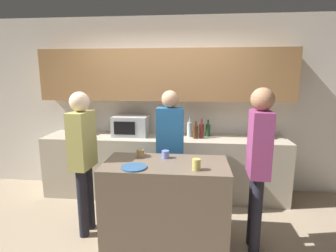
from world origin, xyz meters
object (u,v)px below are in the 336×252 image
object	(u,v)px
microwave	(131,126)
cup_1	(140,153)
bottle_2	(202,131)
bottle_1	(195,132)
cup_0	(196,164)
toaster	(81,128)
person_center	(170,143)
person_right	(259,157)
bottle_3	(208,130)
person_left	(83,152)
plate_on_island	(134,167)
bottle_0	(190,129)
potted_plant	(268,125)
cup_2	(165,154)

from	to	relation	value
microwave	cup_1	xyz separation A→B (m)	(0.36, -1.04, -0.11)
bottle_2	cup_1	distance (m)	1.20
bottle_1	cup_0	bearing A→B (deg)	-89.79
microwave	toaster	distance (m)	0.80
person_center	person_right	xyz separation A→B (m)	(0.95, -0.64, 0.05)
bottle_3	person_left	size ratio (longest dim) A/B	0.15
bottle_3	plate_on_island	size ratio (longest dim) A/B	0.97
microwave	person_left	xyz separation A→B (m)	(-0.28, -1.13, -0.08)
bottle_1	cup_1	xyz separation A→B (m)	(-0.62, -0.94, -0.06)
bottle_2	plate_on_island	xyz separation A→B (m)	(-0.71, -1.32, -0.11)
bottle_3	cup_1	xyz separation A→B (m)	(-0.81, -1.09, -0.06)
bottle_2	cup_1	world-z (taller)	bottle_2
toaster	cup_1	world-z (taller)	toaster
bottle_0	bottle_2	bearing A→B (deg)	-20.49
bottle_3	person_left	bearing A→B (deg)	-140.69
person_left	person_center	size ratio (longest dim) A/B	1.01
cup_1	bottle_0	bearing A→B (deg)	62.66
potted_plant	bottle_3	distance (m)	0.86
cup_0	toaster	bearing A→B (deg)	142.16
bottle_2	person_left	size ratio (longest dim) A/B	0.17
potted_plant	bottle_1	world-z (taller)	potted_plant
bottle_1	person_left	distance (m)	1.63
bottle_0	cup_1	size ratio (longest dim) A/B	3.42
microwave	bottle_1	bearing A→B (deg)	-5.55
bottle_2	cup_1	size ratio (longest dim) A/B	3.26
cup_0	cup_1	bearing A→B (deg)	150.85
bottle_0	cup_0	size ratio (longest dim) A/B	2.67
potted_plant	cup_1	world-z (taller)	potted_plant
cup_1	person_center	xyz separation A→B (m)	(0.30, 0.42, 0.02)
bottle_2	plate_on_island	distance (m)	1.50
person_right	person_center	bearing A→B (deg)	59.02
bottle_0	cup_2	size ratio (longest dim) A/B	3.52
bottle_3	person_center	world-z (taller)	person_center
bottle_0	cup_0	xyz separation A→B (m)	(0.09, -1.38, -0.06)
plate_on_island	person_right	size ratio (longest dim) A/B	0.15
plate_on_island	cup_1	size ratio (longest dim) A/B	2.93
bottle_2	cup_2	xyz separation A→B (m)	(-0.43, -0.98, -0.07)
potted_plant	bottle_1	distance (m)	1.05
microwave	bottle_1	distance (m)	0.99
person_center	person_right	world-z (taller)	person_right
person_right	toaster	bearing A→B (deg)	65.40
bottle_1	person_left	bearing A→B (deg)	-140.44
bottle_1	person_center	size ratio (longest dim) A/B	0.16
potted_plant	cup_0	distance (m)	1.74
bottle_1	microwave	bearing A→B (deg)	174.45
cup_0	person_right	world-z (taller)	person_right
toaster	cup_0	distance (m)	2.26
cup_0	cup_2	bearing A→B (deg)	134.98
bottle_2	cup_2	size ratio (longest dim) A/B	3.35
bottle_3	cup_2	world-z (taller)	bottle_3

